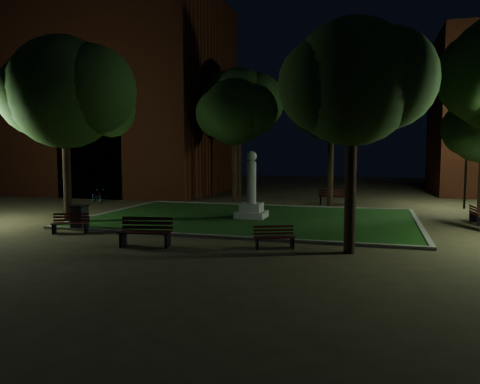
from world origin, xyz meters
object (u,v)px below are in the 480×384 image
Objects in this scene: monument at (251,199)px; bench_right_side at (478,216)px; bench_near_left at (146,233)px; trash_bin at (79,217)px; bench_west_near at (70,224)px; bench_near_right at (274,238)px; bicycle at (97,196)px; bench_far_side at (333,197)px.

bench_right_side is (10.20, 1.44, -0.58)m from monument.
trash_bin reaches higher than bench_near_left.
bench_right_side is (16.25, 7.09, 0.01)m from bench_west_near.
bench_near_right is at bearing 130.22° from bench_right_side.
bench_right_side is 0.91× the size of bicycle.
bicycle is (-5.05, 9.08, -0.09)m from trash_bin.
monument is 10.32m from bench_right_side.
bench_west_near is at bearing 153.68° from bench_near_right.
trash_bin reaches higher than bicycle.
monument is at bearing 89.12° from bench_near_right.
bench_far_side is at bearing 59.47° from bench_near_left.
bench_west_near is at bearing 109.00° from bench_right_side.
bench_near_left reaches higher than bench_right_side.
bench_west_near is 11.09m from bicycle.
monument is 7.42m from bench_near_left.
bench_near_right is at bearing 84.18° from bench_far_side.
trash_bin is at bearing -141.36° from monument.
monument is at bearing 93.43° from bench_right_side.
bicycle is (-13.65, 10.43, 0.08)m from bench_near_right.
monument is 3.10× the size of trash_bin.
bench_near_right is at bearing -25.39° from bench_west_near.
bench_near_right is 13.41m from bench_far_side.
trash_bin reaches higher than bench_right_side.
trash_bin is (-0.10, 0.74, 0.16)m from bench_west_near.
bench_right_side is at bearing 2.32° from bench_west_near.
bench_far_side is at bearing 51.90° from trash_bin.
bench_near_right is 0.97× the size of bench_right_side.
monument is at bearing -75.98° from bicycle.
trash_bin is 0.63× the size of bicycle.
bench_west_near is (-6.05, -5.66, -0.59)m from monument.
bench_west_near is 15.82m from bench_far_side.
bench_right_side is at bearing 8.02° from monument.
bench_west_near is at bearing 51.63° from bench_far_side.
bench_far_side is (3.29, 7.12, -0.50)m from monument.
bicycle is at bearing 119.11° from trash_bin.
bench_right_side is 17.54m from trash_bin.
bench_near_left is at bearing 120.72° from bench_right_side.
monument is 2.12× the size of bench_west_near.
bench_right_side is (12.12, 8.59, -0.09)m from bench_near_left.
bench_far_side reaches higher than bench_right_side.
trash_bin is at bearing 141.68° from bench_near_left.
bench_near_right is 10.94m from bench_right_side.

